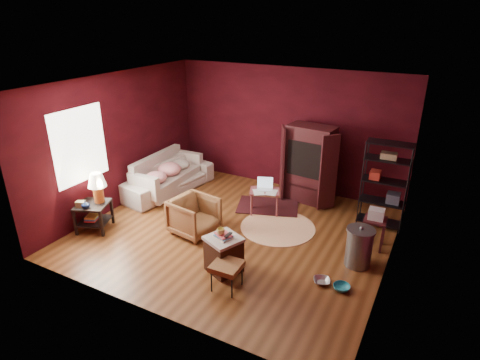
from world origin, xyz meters
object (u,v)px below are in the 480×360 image
object	(u,v)px
sofa	(167,173)
armchair	(194,214)
laptop_desk	(265,193)
side_table	(95,196)
hamper	(224,254)
tv_armoire	(309,163)
wire_shelving	(386,182)

from	to	relation	value
sofa	armchair	xyz separation A→B (m)	(1.64, -1.30, -0.06)
laptop_desk	side_table	bearing A→B (deg)	-163.63
laptop_desk	armchair	bearing A→B (deg)	-143.69
side_table	hamper	world-z (taller)	side_table
sofa	side_table	size ratio (longest dim) A/B	2.03
laptop_desk	tv_armoire	bearing A→B (deg)	37.22
tv_armoire	armchair	bearing A→B (deg)	-114.47
hamper	tv_armoire	size ratio (longest dim) A/B	0.41
armchair	hamper	world-z (taller)	armchair
sofa	armchair	distance (m)	2.10
hamper	laptop_desk	distance (m)	2.17
armchair	tv_armoire	size ratio (longest dim) A/B	0.46
sofa	laptop_desk	xyz separation A→B (m)	(2.46, 0.06, 0.01)
hamper	wire_shelving	bearing A→B (deg)	54.21
sofa	laptop_desk	bearing A→B (deg)	-79.12
side_table	tv_armoire	xyz separation A→B (m)	(3.15, 3.08, 0.21)
tv_armoire	side_table	bearing A→B (deg)	-129.44
sofa	hamper	bearing A→B (deg)	-117.82
armchair	tv_armoire	world-z (taller)	tv_armoire
side_table	laptop_desk	world-z (taller)	side_table
tv_armoire	hamper	bearing A→B (deg)	-89.35
tv_armoire	wire_shelving	size ratio (longest dim) A/B	0.99
wire_shelving	tv_armoire	bearing A→B (deg)	164.02
sofa	hamper	distance (m)	3.44
sofa	laptop_desk	world-z (taller)	sofa
side_table	hamper	size ratio (longest dim) A/B	1.60
wire_shelving	laptop_desk	bearing A→B (deg)	-167.02
wire_shelving	armchair	bearing A→B (deg)	-148.99
sofa	side_table	bearing A→B (deg)	-173.56
side_table	tv_armoire	distance (m)	4.41
armchair	side_table	xyz separation A→B (m)	(-1.75, -0.71, 0.29)
tv_armoire	wire_shelving	xyz separation A→B (m)	(1.65, -0.43, 0.06)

